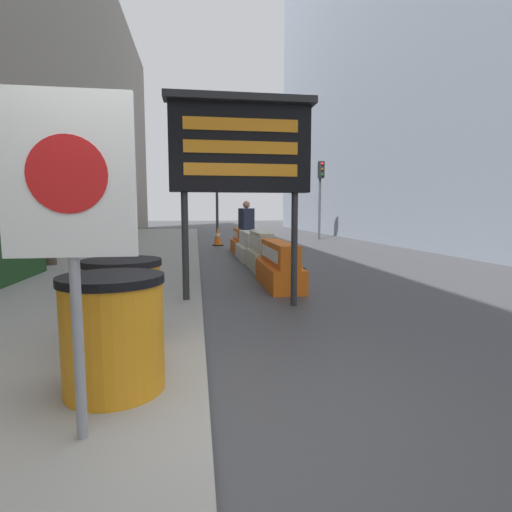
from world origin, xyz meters
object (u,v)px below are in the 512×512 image
(barrel_drum_middle, at_px, (123,303))
(jersey_barrier_orange_far, at_px, (279,267))
(jersey_barrier_orange_near, at_px, (241,242))
(jersey_barrier_cream, at_px, (261,253))
(traffic_cone_near, at_px, (298,259))
(barrel_drum_foreground, at_px, (113,333))
(traffic_light_far_side, at_px, (321,183))
(traffic_cone_mid, at_px, (218,236))
(pedestrian_worker, at_px, (246,223))
(warning_sign, at_px, (70,199))
(message_board, at_px, (241,149))
(traffic_light_near_curb, at_px, (217,181))
(jersey_barrier_white, at_px, (249,247))

(barrel_drum_middle, bearing_deg, jersey_barrier_orange_far, 57.96)
(jersey_barrier_orange_near, bearing_deg, jersey_barrier_cream, -90.00)
(jersey_barrier_orange_near, height_order, traffic_cone_near, jersey_barrier_orange_near)
(barrel_drum_foreground, relative_size, traffic_light_far_side, 0.22)
(traffic_cone_mid, relative_size, traffic_light_far_side, 0.20)
(jersey_barrier_orange_near, bearing_deg, traffic_cone_mid, 103.51)
(pedestrian_worker, bearing_deg, jersey_barrier_orange_far, -123.31)
(warning_sign, distance_m, message_board, 3.96)
(traffic_cone_near, height_order, pedestrian_worker, pedestrian_worker)
(barrel_drum_foreground, relative_size, warning_sign, 0.44)
(traffic_cone_mid, bearing_deg, barrel_drum_middle, -97.01)
(jersey_barrier_orange_far, distance_m, traffic_light_near_curb, 11.04)
(jersey_barrier_white, bearing_deg, message_board, -98.76)
(barrel_drum_middle, bearing_deg, warning_sign, -88.81)
(warning_sign, bearing_deg, traffic_cone_near, 66.57)
(jersey_barrier_orange_near, bearing_deg, warning_sign, -100.70)
(jersey_barrier_white, distance_m, jersey_barrier_orange_near, 2.33)
(barrel_drum_middle, height_order, jersey_barrier_white, barrel_drum_middle)
(jersey_barrier_white, bearing_deg, jersey_barrier_orange_far, -90.00)
(barrel_drum_middle, xyz_separation_m, jersey_barrier_cream, (2.29, 5.86, -0.16))
(barrel_drum_foreground, height_order, jersey_barrier_cream, barrel_drum_foreground)
(traffic_cone_mid, bearing_deg, traffic_light_far_side, 27.63)
(message_board, xyz_separation_m, traffic_light_far_side, (5.67, 13.97, 0.51))
(barrel_drum_foreground, height_order, pedestrian_worker, pedestrian_worker)
(message_board, height_order, jersey_barrier_orange_far, message_board)
(barrel_drum_middle, distance_m, jersey_barrier_white, 8.36)
(jersey_barrier_cream, xyz_separation_m, traffic_light_near_curb, (-0.62, 8.56, 2.39))
(traffic_cone_mid, bearing_deg, message_board, -91.29)
(warning_sign, bearing_deg, jersey_barrier_cream, 73.14)
(barrel_drum_foreground, distance_m, traffic_cone_mid, 14.21)
(jersey_barrier_orange_near, distance_m, traffic_light_far_side, 7.78)
(barrel_drum_middle, bearing_deg, barrel_drum_foreground, -84.15)
(warning_sign, bearing_deg, message_board, 69.82)
(traffic_light_far_side, bearing_deg, pedestrian_worker, -124.76)
(traffic_light_near_curb, bearing_deg, jersey_barrier_cream, -85.89)
(jersey_barrier_cream, bearing_deg, traffic_light_near_curb, 94.11)
(jersey_barrier_orange_near, distance_m, traffic_cone_mid, 2.88)
(warning_sign, xyz_separation_m, traffic_light_far_side, (7.00, 17.61, 1.36))
(jersey_barrier_orange_far, height_order, traffic_light_far_side, traffic_light_far_side)
(barrel_drum_middle, height_order, warning_sign, warning_sign)
(barrel_drum_foreground, relative_size, barrel_drum_middle, 1.00)
(traffic_light_near_curb, bearing_deg, message_board, -91.43)
(warning_sign, distance_m, traffic_light_far_side, 19.00)
(barrel_drum_foreground, relative_size, traffic_cone_near, 1.52)
(message_board, relative_size, traffic_light_near_curb, 0.80)
(warning_sign, relative_size, traffic_cone_mid, 2.44)
(jersey_barrier_orange_far, relative_size, traffic_light_far_side, 0.51)
(barrel_drum_foreground, xyz_separation_m, traffic_cone_mid, (1.52, 14.12, -0.19))
(traffic_light_far_side, bearing_deg, barrel_drum_foreground, -112.25)
(message_board, distance_m, traffic_light_near_curb, 12.40)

